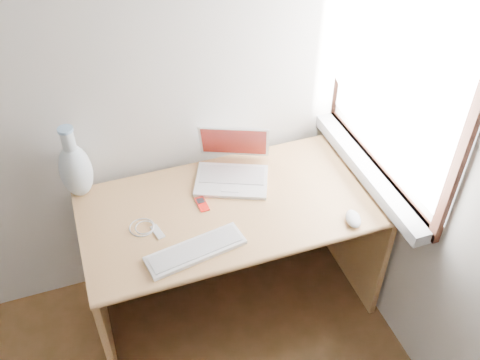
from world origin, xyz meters
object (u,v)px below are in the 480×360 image
object	(u,v)px
desk	(227,224)
external_keyboard	(196,250)
laptop	(228,168)

from	to	relation	value
desk	external_keyboard	xyz separation A→B (m)	(-0.23, -0.30, 0.22)
desk	laptop	xyz separation A→B (m)	(0.05, 0.11, 0.26)
laptop	external_keyboard	xyz separation A→B (m)	(-0.28, -0.41, -0.04)
laptop	external_keyboard	bearing A→B (deg)	-100.90
laptop	external_keyboard	distance (m)	0.50
external_keyboard	laptop	bearing A→B (deg)	46.37
desk	external_keyboard	world-z (taller)	external_keyboard
desk	laptop	world-z (taller)	laptop
desk	external_keyboard	distance (m)	0.44
laptop	external_keyboard	size ratio (longest dim) A/B	0.93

